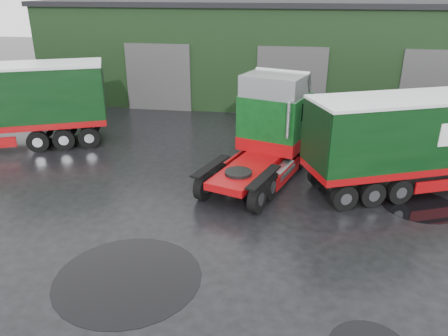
# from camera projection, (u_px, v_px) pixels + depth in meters

# --- Properties ---
(ground) EXTENTS (100.00, 100.00, 0.00)m
(ground) POSITION_uv_depth(u_px,v_px,m) (211.00, 234.00, 13.69)
(ground) COLOR black
(warehouse) EXTENTS (32.40, 12.40, 6.30)m
(warehouse) POSITION_uv_depth(u_px,v_px,m) (294.00, 48.00, 30.33)
(warehouse) COLOR black
(warehouse) RESTS_ON ground
(hero_tractor) EXTENTS (4.63, 7.00, 4.02)m
(hero_tractor) POSITION_uv_depth(u_px,v_px,m) (257.00, 133.00, 16.53)
(hero_tractor) COLOR #0B3D13
(hero_tractor) RESTS_ON ground
(lorry_right) EXTENTS (13.69, 7.61, 3.64)m
(lorry_right) POSITION_uv_depth(u_px,v_px,m) (446.00, 141.00, 16.30)
(lorry_right) COLOR silver
(lorry_right) RESTS_ON ground
(wash_bucket) EXTENTS (0.31, 0.31, 0.28)m
(wash_bucket) POSITION_uv_depth(u_px,v_px,m) (346.00, 176.00, 17.44)
(wash_bucket) COLOR #09068F
(wash_bucket) RESTS_ON ground
(tree_back_a) EXTENTS (4.40, 4.40, 9.50)m
(tree_back_a) POSITION_uv_depth(u_px,v_px,m) (210.00, 14.00, 40.03)
(tree_back_a) COLOR black
(tree_back_a) RESTS_ON ground
(tree_back_b) EXTENTS (4.40, 4.40, 7.50)m
(tree_back_b) POSITION_uv_depth(u_px,v_px,m) (390.00, 28.00, 37.96)
(tree_back_b) COLOR black
(tree_back_b) RESTS_ON ground
(puddle_0) EXTENTS (3.94, 3.94, 0.01)m
(puddle_0) POSITION_uv_depth(u_px,v_px,m) (128.00, 278.00, 11.62)
(puddle_0) COLOR black
(puddle_0) RESTS_ON ground
(puddle_1) EXTENTS (2.63, 2.63, 0.01)m
(puddle_1) POSITION_uv_depth(u_px,v_px,m) (419.00, 206.00, 15.42)
(puddle_1) COLOR black
(puddle_1) RESTS_ON ground
(puddle_4) EXTENTS (3.30, 3.30, 0.01)m
(puddle_4) POSITION_uv_depth(u_px,v_px,m) (350.00, 168.00, 18.59)
(puddle_4) COLOR black
(puddle_4) RESTS_ON ground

